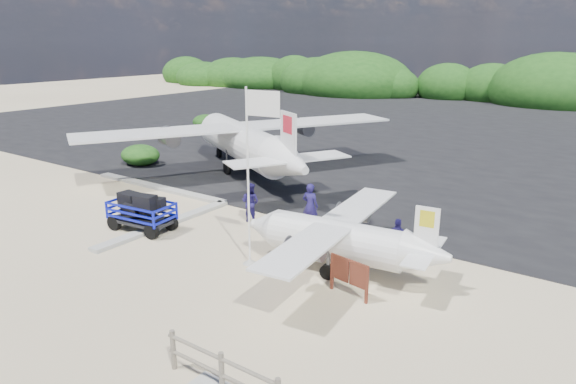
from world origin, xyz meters
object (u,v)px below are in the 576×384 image
at_px(baggage_cart, 143,230).
at_px(signboard, 348,296).
at_px(crew_b, 250,202).
at_px(aircraft_small, 342,120).
at_px(crew_c, 397,241).
at_px(flagpole, 250,263).
at_px(crew_a, 310,206).

xyz_separation_m(baggage_cart, signboard, (9.47, -0.13, 0.00)).
bearing_deg(baggage_cart, crew_b, 42.96).
bearing_deg(baggage_cart, aircraft_small, 99.02).
bearing_deg(crew_c, baggage_cart, 0.98).
distance_m(flagpole, crew_b, 4.37).
xyz_separation_m(flagpole, aircraft_small, (-13.79, 30.80, 0.00)).
bearing_deg(crew_b, flagpole, 122.14).
relative_size(signboard, crew_a, 0.78).
distance_m(signboard, crew_a, 5.94).
bearing_deg(crew_b, signboard, 145.66).
height_order(crew_c, aircraft_small, crew_c).
distance_m(flagpole, aircraft_small, 33.75).
height_order(crew_a, crew_b, crew_a).
height_order(baggage_cart, crew_a, crew_a).
xyz_separation_m(crew_b, crew_c, (6.73, -0.32, -0.06)).
bearing_deg(flagpole, crew_a, 92.79).
bearing_deg(aircraft_small, baggage_cart, 98.48).
bearing_deg(signboard, flagpole, -172.03).
relative_size(baggage_cart, signboard, 1.91).
distance_m(baggage_cart, flagpole, 5.58).
bearing_deg(crew_a, crew_c, 159.44).
bearing_deg(crew_b, crew_a, -169.67).
xyz_separation_m(crew_b, aircraft_small, (-11.10, 27.46, -0.84)).
bearing_deg(aircraft_small, signboard, 113.32).
bearing_deg(aircraft_small, flagpole, 107.66).
bearing_deg(flagpole, crew_b, 128.82).
xyz_separation_m(baggage_cart, crew_b, (2.90, 3.32, 0.84)).
height_order(baggage_cart, signboard, baggage_cart).
bearing_deg(aircraft_small, crew_c, 116.25).
bearing_deg(baggage_cart, signboard, -6.70).
relative_size(crew_a, crew_b, 1.12).
relative_size(crew_a, aircraft_small, 0.26).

